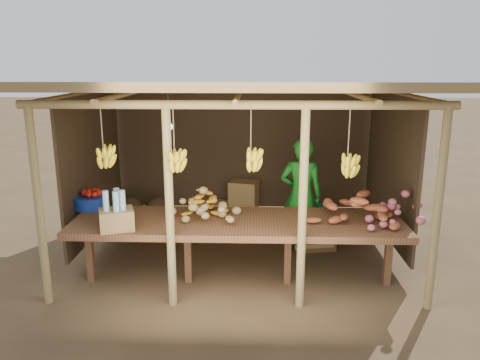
{
  "coord_description": "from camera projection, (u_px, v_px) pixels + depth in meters",
  "views": [
    {
      "loc": [
        0.18,
        -6.18,
        2.61
      ],
      "look_at": [
        0.0,
        0.0,
        1.05
      ],
      "focal_mm": 35.0,
      "sensor_mm": 36.0,
      "label": 1
    }
  ],
  "objects": [
    {
      "name": "ground",
      "position": [
        240.0,
        252.0,
        6.64
      ],
      "size": [
        60.0,
        60.0,
        0.0
      ],
      "primitive_type": "plane",
      "color": "brown",
      "rests_on": "ground"
    },
    {
      "name": "stall_structure",
      "position": [
        238.0,
        117.0,
        6.11
      ],
      "size": [
        4.7,
        3.5,
        2.43
      ],
      "color": "#9B8450",
      "rests_on": "ground"
    },
    {
      "name": "counter",
      "position": [
        238.0,
        225.0,
        5.54
      ],
      "size": [
        3.9,
        1.05,
        0.8
      ],
      "color": "brown",
      "rests_on": "ground"
    },
    {
      "name": "potato_heap",
      "position": [
        201.0,
        204.0,
        5.55
      ],
      "size": [
        1.06,
        0.78,
        0.36
      ],
      "primitive_type": null,
      "rotation": [
        0.0,
        0.0,
        -0.24
      ],
      "color": "#9E8851",
      "rests_on": "counter"
    },
    {
      "name": "sweet_potato_heap",
      "position": [
        352.0,
        206.0,
        5.47
      ],
      "size": [
        1.18,
        0.96,
        0.36
      ],
      "primitive_type": null,
      "rotation": [
        0.0,
        0.0,
        -0.39
      ],
      "color": "#A54C2A",
      "rests_on": "counter"
    },
    {
      "name": "onion_heap",
      "position": [
        405.0,
        211.0,
        5.26
      ],
      "size": [
        1.02,
        0.74,
        0.36
      ],
      "primitive_type": null,
      "rotation": [
        0.0,
        0.0,
        0.22
      ],
      "color": "#B95A65",
      "rests_on": "counter"
    },
    {
      "name": "banana_pile",
      "position": [
        206.0,
        199.0,
        5.78
      ],
      "size": [
        0.58,
        0.44,
        0.34
      ],
      "primitive_type": null,
      "rotation": [
        0.0,
        0.0,
        0.29
      ],
      "color": "yellow",
      "rests_on": "counter"
    },
    {
      "name": "tomato_basin",
      "position": [
        91.0,
        200.0,
        5.98
      ],
      "size": [
        0.44,
        0.44,
        0.23
      ],
      "rotation": [
        0.0,
        0.0,
        0.33
      ],
      "color": "navy",
      "rests_on": "counter"
    },
    {
      "name": "bottle_box",
      "position": [
        116.0,
        214.0,
        5.17
      ],
      "size": [
        0.44,
        0.39,
        0.46
      ],
      "color": "olive",
      "rests_on": "counter"
    },
    {
      "name": "vendor",
      "position": [
        301.0,
        196.0,
        6.5
      ],
      "size": [
        0.62,
        0.44,
        1.62
      ],
      "primitive_type": "imported",
      "rotation": [
        0.0,
        0.0,
        3.05
      ],
      "color": "#186E1C",
      "rests_on": "ground"
    },
    {
      "name": "tarp_crate",
      "position": [
        313.0,
        226.0,
        6.75
      ],
      "size": [
        0.71,
        0.64,
        0.75
      ],
      "color": "brown",
      "rests_on": "ground"
    },
    {
      "name": "carton_stack",
      "position": [
        234.0,
        205.0,
        7.73
      ],
      "size": [
        0.99,
        0.44,
        0.71
      ],
      "color": "olive",
      "rests_on": "ground"
    },
    {
      "name": "burlap_sacks",
      "position": [
        144.0,
        214.0,
        7.38
      ],
      "size": [
        0.94,
        0.49,
        0.67
      ],
      "color": "#42311E",
      "rests_on": "ground"
    }
  ]
}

